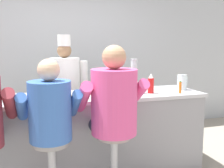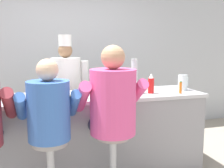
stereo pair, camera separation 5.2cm
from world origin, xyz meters
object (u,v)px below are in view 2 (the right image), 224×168
Objects in this scene: coffee_mug_blue at (125,88)px; diner_seated_pink at (112,105)px; hot_sauce_bottle_orange at (180,88)px; diner_seated_blue at (49,115)px; water_pitcher_clear at (183,82)px; cook_in_whites_near at (66,88)px; ketchup_bottle_red at (151,84)px; breakfast_plate at (75,98)px; cup_stack_steel at (134,74)px; mustard_bottle_yellow at (112,86)px; napkin_dispenser_chrome at (139,88)px.

diner_seated_pink reaches higher than coffee_mug_blue.
diner_seated_blue is at bearing -166.63° from hot_sauce_bottle_orange.
coffee_mug_blue is at bearing 59.91° from diner_seated_pink.
water_pitcher_clear is 0.12× the size of cook_in_whites_near.
ketchup_bottle_red is 0.17× the size of diner_seated_blue.
coffee_mug_blue is at bearing 175.87° from water_pitcher_clear.
breakfast_plate is (-0.93, -0.08, -0.10)m from ketchup_bottle_red.
breakfast_plate is at bearing 178.62° from hot_sauce_bottle_orange.
cup_stack_steel is at bearing -35.24° from cook_in_whites_near.
cup_stack_steel is 1.04m from cook_in_whites_near.
water_pitcher_clear is 1.43m from breakfast_plate.
mustard_bottle_yellow is 1.16× the size of water_pitcher_clear.
coffee_mug_blue is (-0.76, 0.05, -0.05)m from water_pitcher_clear.
mustard_bottle_yellow is at bearing 9.58° from breakfast_plate.
diner_seated_blue reaches higher than napkin_dispenser_chrome.
breakfast_plate is 0.50m from diner_seated_blue.
ketchup_bottle_red is 0.31m from coffee_mug_blue.
breakfast_plate is (-0.43, -0.07, -0.09)m from mustard_bottle_yellow.
water_pitcher_clear is 1.41× the size of coffee_mug_blue.
water_pitcher_clear is at bearing 26.78° from diner_seated_pink.
coffee_mug_blue is (-0.27, 0.14, -0.06)m from ketchup_bottle_red.
cup_stack_steel is at bearing 155.01° from water_pitcher_clear.
napkin_dispenser_chrome is at bearing 173.25° from ketchup_bottle_red.
cook_in_whites_near is at bearing 139.76° from hot_sauce_bottle_orange.
diner_seated_pink is 1.43m from cook_in_whites_near.
coffee_mug_blue is (0.22, 0.15, -0.06)m from mustard_bottle_yellow.
coffee_mug_blue is 0.10× the size of diner_seated_blue.
cup_stack_steel is at bearing 40.56° from mustard_bottle_yellow.
hot_sauce_bottle_orange is 0.73× the size of water_pitcher_clear.
coffee_mug_blue is at bearing 152.77° from ketchup_bottle_red.
ketchup_bottle_red reaches higher than mustard_bottle_yellow.
ketchup_bottle_red is 0.49m from water_pitcher_clear.
coffee_mug_blue is 1.14m from diner_seated_blue.
hot_sauce_bottle_orange is 1.03m from diner_seated_pink.
ketchup_bottle_red is 1.70× the size of napkin_dispenser_chrome.
ketchup_bottle_red is 1.66× the size of hot_sauce_bottle_orange.
water_pitcher_clear reaches higher than napkin_dispenser_chrome.
hot_sauce_bottle_orange is 1.03× the size of coffee_mug_blue.
napkin_dispenser_chrome is 0.08× the size of cook_in_whites_near.
mustard_bottle_yellow is 0.58× the size of cup_stack_steel.
water_pitcher_clear is 1.63m from cook_in_whites_near.
hot_sauce_bottle_orange is at bearing -40.24° from cook_in_whites_near.
ketchup_bottle_red is at bearing 5.11° from breakfast_plate.
ketchup_bottle_red is 1.33m from diner_seated_blue.
cup_stack_steel is at bearing 102.59° from ketchup_bottle_red.
napkin_dispenser_chrome is (-0.15, 0.02, -0.04)m from ketchup_bottle_red.
breakfast_plate is at bearing -170.42° from mustard_bottle_yellow.
hot_sauce_bottle_orange is (0.33, -0.11, -0.04)m from ketchup_bottle_red.
breakfast_plate is 0.16× the size of diner_seated_pink.
water_pitcher_clear is 1.40× the size of napkin_dispenser_chrome.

